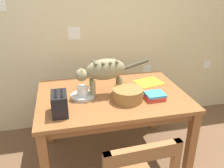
{
  "coord_description": "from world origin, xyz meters",
  "views": [
    {
      "loc": [
        -0.52,
        -0.72,
        1.67
      ],
      "look_at": [
        -0.09,
        1.14,
        0.83
      ],
      "focal_mm": 37.21,
      "sensor_mm": 36.0,
      "label": 1
    }
  ],
  "objects_px": {
    "toaster": "(60,104)",
    "magazine": "(149,82)",
    "cat": "(104,71)",
    "book_stack": "(155,96)",
    "dining_table": "(112,102)",
    "coffee_mug": "(83,90)",
    "wicker_basket": "(128,94)",
    "saucer_bowl": "(83,96)"
  },
  "relations": [
    {
      "from": "toaster",
      "to": "magazine",
      "type": "bearing_deg",
      "value": 24.93
    },
    {
      "from": "cat",
      "to": "book_stack",
      "type": "height_order",
      "value": "cat"
    },
    {
      "from": "dining_table",
      "to": "magazine",
      "type": "height_order",
      "value": "magazine"
    },
    {
      "from": "coffee_mug",
      "to": "toaster",
      "type": "bearing_deg",
      "value": -131.42
    },
    {
      "from": "coffee_mug",
      "to": "wicker_basket",
      "type": "distance_m",
      "value": 0.39
    },
    {
      "from": "toaster",
      "to": "dining_table",
      "type": "bearing_deg",
      "value": 27.32
    },
    {
      "from": "cat",
      "to": "book_stack",
      "type": "xyz_separation_m",
      "value": [
        0.42,
        -0.18,
        -0.2
      ]
    },
    {
      "from": "dining_table",
      "to": "toaster",
      "type": "height_order",
      "value": "toaster"
    },
    {
      "from": "cat",
      "to": "magazine",
      "type": "distance_m",
      "value": 0.57
    },
    {
      "from": "dining_table",
      "to": "magazine",
      "type": "bearing_deg",
      "value": 22.19
    },
    {
      "from": "coffee_mug",
      "to": "wicker_basket",
      "type": "xyz_separation_m",
      "value": [
        0.37,
        -0.13,
        -0.01
      ]
    },
    {
      "from": "magazine",
      "to": "toaster",
      "type": "relative_size",
      "value": 1.28
    },
    {
      "from": "magazine",
      "to": "toaster",
      "type": "xyz_separation_m",
      "value": [
        -0.89,
        -0.41,
        0.08
      ]
    },
    {
      "from": "cat",
      "to": "toaster",
      "type": "xyz_separation_m",
      "value": [
        -0.39,
        -0.24,
        -0.15
      ]
    },
    {
      "from": "coffee_mug",
      "to": "wicker_basket",
      "type": "height_order",
      "value": "same"
    },
    {
      "from": "book_stack",
      "to": "wicker_basket",
      "type": "distance_m",
      "value": 0.24
    },
    {
      "from": "cat",
      "to": "toaster",
      "type": "bearing_deg",
      "value": 117.99
    },
    {
      "from": "saucer_bowl",
      "to": "wicker_basket",
      "type": "bearing_deg",
      "value": -19.85
    },
    {
      "from": "wicker_basket",
      "to": "toaster",
      "type": "bearing_deg",
      "value": -170.66
    },
    {
      "from": "cat",
      "to": "toaster",
      "type": "height_order",
      "value": "cat"
    },
    {
      "from": "magazine",
      "to": "toaster",
      "type": "distance_m",
      "value": 0.99
    },
    {
      "from": "saucer_bowl",
      "to": "toaster",
      "type": "bearing_deg",
      "value": -130.99
    },
    {
      "from": "book_stack",
      "to": "toaster",
      "type": "height_order",
      "value": "toaster"
    },
    {
      "from": "cat",
      "to": "wicker_basket",
      "type": "height_order",
      "value": "cat"
    },
    {
      "from": "dining_table",
      "to": "wicker_basket",
      "type": "xyz_separation_m",
      "value": [
        0.1,
        -0.15,
        0.14
      ]
    },
    {
      "from": "cat",
      "to": "coffee_mug",
      "type": "xyz_separation_m",
      "value": [
        -0.19,
        -0.01,
        -0.16
      ]
    },
    {
      "from": "book_stack",
      "to": "toaster",
      "type": "distance_m",
      "value": 0.81
    },
    {
      "from": "coffee_mug",
      "to": "book_stack",
      "type": "distance_m",
      "value": 0.63
    },
    {
      "from": "coffee_mug",
      "to": "book_stack",
      "type": "bearing_deg",
      "value": -15.15
    },
    {
      "from": "dining_table",
      "to": "saucer_bowl",
      "type": "distance_m",
      "value": 0.29
    },
    {
      "from": "saucer_bowl",
      "to": "wicker_basket",
      "type": "relative_size",
      "value": 0.81
    },
    {
      "from": "cat",
      "to": "coffee_mug",
      "type": "height_order",
      "value": "cat"
    },
    {
      "from": "saucer_bowl",
      "to": "coffee_mug",
      "type": "relative_size",
      "value": 1.58
    },
    {
      "from": "book_stack",
      "to": "saucer_bowl",
      "type": "bearing_deg",
      "value": 164.92
    },
    {
      "from": "saucer_bowl",
      "to": "cat",
      "type": "bearing_deg",
      "value": 3.51
    },
    {
      "from": "magazine",
      "to": "toaster",
      "type": "height_order",
      "value": "toaster"
    },
    {
      "from": "magazine",
      "to": "wicker_basket",
      "type": "relative_size",
      "value": 0.97
    },
    {
      "from": "cat",
      "to": "saucer_bowl",
      "type": "height_order",
      "value": "cat"
    },
    {
      "from": "magazine",
      "to": "book_stack",
      "type": "bearing_deg",
      "value": -116.89
    },
    {
      "from": "dining_table",
      "to": "magazine",
      "type": "xyz_separation_m",
      "value": [
        0.42,
        0.17,
        0.09
      ]
    },
    {
      "from": "magazine",
      "to": "book_stack",
      "type": "xyz_separation_m",
      "value": [
        -0.08,
        -0.35,
        0.03
      ]
    },
    {
      "from": "dining_table",
      "to": "magazine",
      "type": "relative_size",
      "value": 5.22
    }
  ]
}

